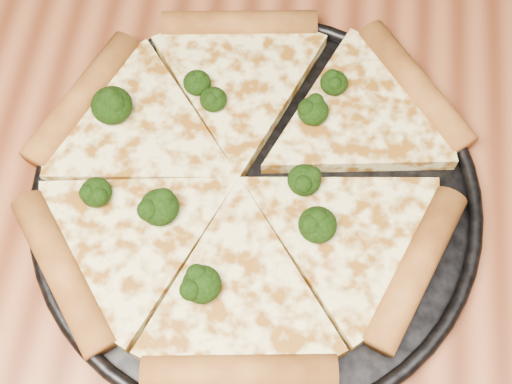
# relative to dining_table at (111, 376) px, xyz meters

# --- Properties ---
(dining_table) EXTENTS (1.20, 0.90, 0.75)m
(dining_table) POSITION_rel_dining_table_xyz_m (0.00, 0.00, 0.00)
(dining_table) COLOR brown
(dining_table) RESTS_ON ground
(pizza_pan) EXTENTS (0.35, 0.35, 0.02)m
(pizza_pan) POSITION_rel_dining_table_xyz_m (0.10, 0.13, 0.10)
(pizza_pan) COLOR black
(pizza_pan) RESTS_ON dining_table
(pizza) EXTENTS (0.36, 0.33, 0.03)m
(pizza) POSITION_rel_dining_table_xyz_m (0.09, 0.14, 0.11)
(pizza) COLOR #EBDE8F
(pizza) RESTS_ON pizza_pan
(broccoli_florets) EXTENTS (0.20, 0.21, 0.02)m
(broccoli_florets) POSITION_rel_dining_table_xyz_m (0.07, 0.15, 0.12)
(broccoli_florets) COLOR black
(broccoli_florets) RESTS_ON pizza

